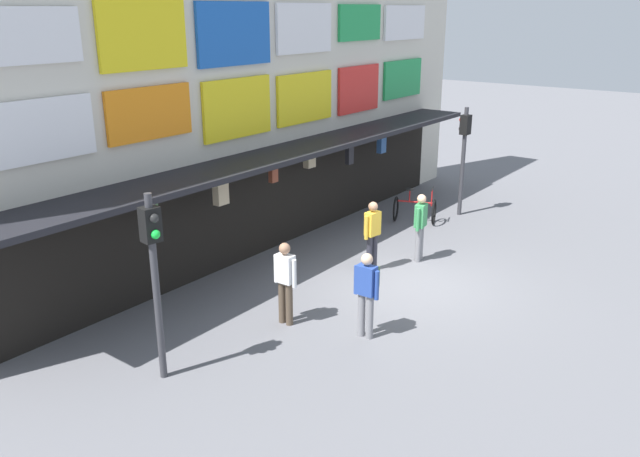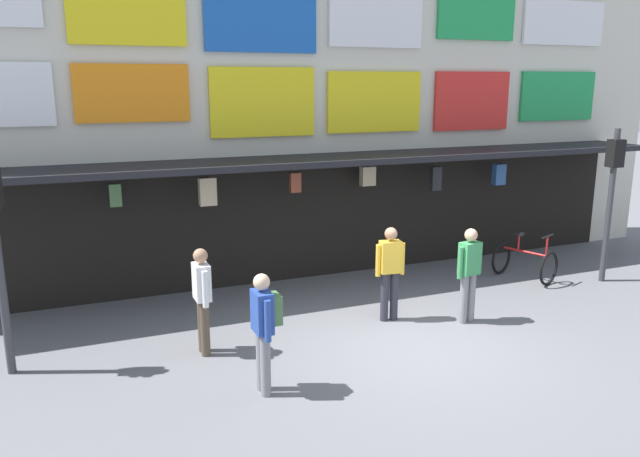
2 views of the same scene
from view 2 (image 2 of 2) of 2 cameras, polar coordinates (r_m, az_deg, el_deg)
ground_plane at (r=10.13m, az=8.72°, el=-10.62°), size 80.00×80.00×0.00m
shopfront at (r=13.38m, az=-0.94°, el=12.80°), size 18.00×2.60×8.00m
traffic_light_far at (r=13.94m, az=25.40°, el=4.02°), size 0.29×0.33×3.20m
bicycle_parked at (r=13.77m, az=18.40°, el=-2.92°), size 1.08×1.34×1.05m
pedestrian_in_white at (r=9.56m, az=-10.84°, el=-6.08°), size 0.23×0.53×1.68m
pedestrian_in_black at (r=10.93m, az=13.63°, el=-3.75°), size 0.52×0.28×1.68m
pedestrian_in_yellow at (r=10.77m, az=6.49°, el=-3.70°), size 0.53×0.26×1.68m
pedestrian_in_purple at (r=8.26m, az=-5.18°, el=-8.79°), size 0.36×0.53×1.68m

